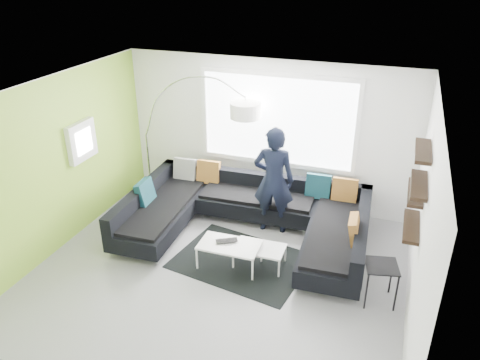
# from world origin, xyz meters

# --- Properties ---
(ground) EXTENTS (5.50, 5.50, 0.00)m
(ground) POSITION_xyz_m (0.00, 0.00, 0.00)
(ground) COLOR gray
(ground) RESTS_ON ground
(room_shell) EXTENTS (5.54, 5.04, 2.82)m
(room_shell) POSITION_xyz_m (0.04, 0.21, 1.81)
(room_shell) COLOR white
(room_shell) RESTS_ON ground
(sectional_sofa) EXTENTS (4.11, 2.65, 0.86)m
(sectional_sofa) POSITION_xyz_m (0.08, 1.03, 0.38)
(sectional_sofa) COLOR black
(sectional_sofa) RESTS_ON ground
(rug) EXTENTS (2.24, 1.78, 0.01)m
(rug) POSITION_xyz_m (0.24, 0.38, 0.01)
(rug) COLOR black
(rug) RESTS_ON ground
(coffee_table) EXTENTS (1.23, 0.73, 0.40)m
(coffee_table) POSITION_xyz_m (0.32, 0.29, 0.20)
(coffee_table) COLOR silver
(coffee_table) RESTS_ON ground
(arc_lamp) EXTENTS (2.38, 0.85, 2.52)m
(arc_lamp) POSITION_xyz_m (-2.31, 2.03, 1.26)
(arc_lamp) COLOR silver
(arc_lamp) RESTS_ON ground
(side_table) EXTENTS (0.52, 0.52, 0.60)m
(side_table) POSITION_xyz_m (2.36, 0.15, 0.30)
(side_table) COLOR black
(side_table) RESTS_ON ground
(person) EXTENTS (0.81, 0.62, 1.92)m
(person) POSITION_xyz_m (0.43, 1.50, 0.96)
(person) COLOR black
(person) RESTS_ON ground
(laptop) EXTENTS (0.53, 0.51, 0.03)m
(laptop) POSITION_xyz_m (0.06, 0.23, 0.41)
(laptop) COLOR black
(laptop) RESTS_ON coffee_table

